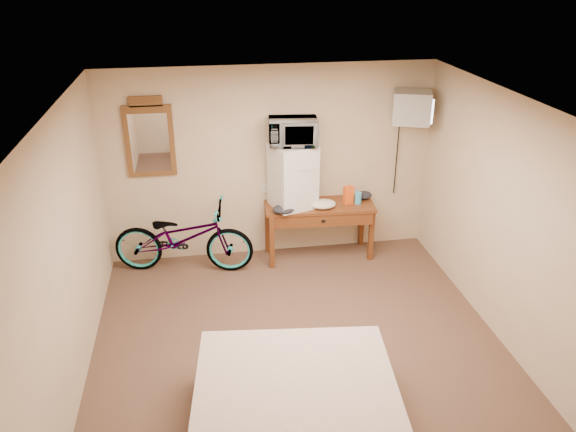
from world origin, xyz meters
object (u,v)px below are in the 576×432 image
object	(u,v)px
bicycle	(183,237)
crt_television	(412,107)
desk	(320,214)
microwave	(293,132)
blue_cup	(358,198)
mini_fridge	(293,176)
wall_mirror	(149,138)

from	to	relation	value
bicycle	crt_television	bearing A→B (deg)	-78.05
desk	bicycle	xyz separation A→B (m)	(-1.76, -0.05, -0.17)
desk	microwave	world-z (taller)	microwave
blue_cup	crt_television	xyz separation A→B (m)	(0.62, 0.03, 1.15)
mini_fridge	wall_mirror	size ratio (longest dim) A/B	0.82
blue_cup	crt_television	size ratio (longest dim) A/B	0.24
microwave	crt_television	distance (m)	1.49
mini_fridge	crt_television	distance (m)	1.68
blue_cup	microwave	bearing A→B (deg)	175.60
mini_fridge	blue_cup	bearing A→B (deg)	-4.39
microwave	blue_cup	size ratio (longest dim) A/B	3.90
bicycle	blue_cup	bearing A→B (deg)	-78.51
mini_fridge	crt_television	size ratio (longest dim) A/B	1.30
crt_television	bicycle	xyz separation A→B (m)	(-2.88, -0.07, -1.52)
mini_fridge	blue_cup	size ratio (longest dim) A/B	5.43
wall_mirror	mini_fridge	bearing A→B (deg)	-7.26
blue_cup	bicycle	size ratio (longest dim) A/B	0.09
desk	crt_television	size ratio (longest dim) A/B	2.29
microwave	desk	bearing A→B (deg)	-2.85
blue_cup	bicycle	bearing A→B (deg)	-179.01
wall_mirror	crt_television	bearing A→B (deg)	-4.49
mini_fridge	blue_cup	world-z (taller)	mini_fridge
mini_fridge	blue_cup	xyz separation A→B (m)	(0.85, -0.07, -0.33)
blue_cup	crt_television	world-z (taller)	crt_television
wall_mirror	bicycle	world-z (taller)	wall_mirror
mini_fridge	crt_television	bearing A→B (deg)	-1.22
microwave	wall_mirror	distance (m)	1.74
mini_fridge	bicycle	world-z (taller)	mini_fridge
mini_fridge	blue_cup	distance (m)	0.91
wall_mirror	microwave	bearing A→B (deg)	-7.25
wall_mirror	bicycle	xyz separation A→B (m)	(0.31, -0.32, -1.20)
crt_television	wall_mirror	xyz separation A→B (m)	(-3.19, 0.25, -0.31)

